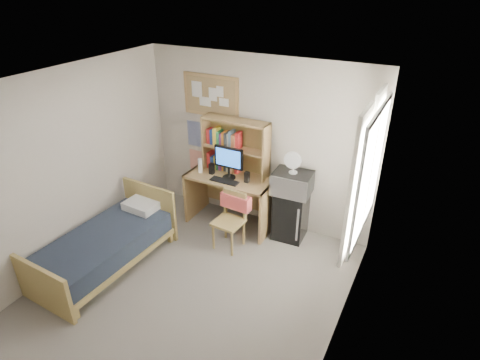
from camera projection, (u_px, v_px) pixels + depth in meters
The scene contains 25 objects.
floor at pixel (183, 298), 4.96m from camera, with size 3.60×4.20×0.02m, color gray.
ceiling at pixel (165, 90), 3.75m from camera, with size 3.60×4.20×0.02m, color silver.
wall_back at pixel (258, 143), 6.00m from camera, with size 3.60×0.04×2.60m, color beige.
wall_left at pixel (59, 174), 5.09m from camera, with size 0.04×4.20×2.60m, color beige.
wall_right at pixel (339, 257), 3.62m from camera, with size 0.04×4.20×2.60m, color beige.
window_unit at pixel (366, 173), 4.44m from camera, with size 0.10×1.40×1.70m, color white.
curtain_left at pixel (355, 188), 4.14m from camera, with size 0.04×0.55×1.70m, color white.
curtain_right at pixel (371, 159), 4.77m from camera, with size 0.04×0.55×1.70m, color white.
bulletin_board at pixel (211, 96), 6.02m from camera, with size 0.94×0.03×0.64m, color #A28555.
poster_wave at pixel (196, 134), 6.47m from camera, with size 0.30×0.01×0.42m, color #253995.
poster_japan at pixel (197, 160), 6.69m from camera, with size 0.28×0.01×0.36m, color #DF4427.
desk at pixel (231, 200), 6.25m from camera, with size 1.33×0.67×0.83m, color tan.
desk_chair at pixel (228, 222), 5.69m from camera, with size 0.43×0.43×0.85m, color tan.
mini_fridge at pixel (291, 214), 5.95m from camera, with size 0.45×0.45×0.76m, color black.
bed at pixel (105, 250), 5.39m from camera, with size 0.91×1.82×0.50m, color #1B2231.
hutch at pixel (235, 147), 5.97m from camera, with size 1.04×0.26×0.85m, color tan.
monitor at pixel (229, 163), 5.89m from camera, with size 0.46×0.04×0.49m, color black.
keyboard at pixel (224, 181), 5.89m from camera, with size 0.43×0.14×0.02m, color black.
speaker_left at pixel (212, 169), 6.09m from camera, with size 0.07×0.07×0.17m, color black.
speaker_right at pixel (247, 177), 5.84m from camera, with size 0.07×0.07×0.16m, color black.
water_bottle at pixel (200, 166), 6.12m from camera, with size 0.07×0.07×0.22m, color white.
hoodie at pixel (236, 201), 5.73m from camera, with size 0.46×0.14×0.22m, color #FF6361.
microwave at pixel (292, 183), 5.68m from camera, with size 0.54×0.41×0.31m, color #B4B4B9.
desk_fan at pixel (294, 163), 5.54m from camera, with size 0.24×0.24×0.30m, color white.
pillow at pixel (141, 206), 5.83m from camera, with size 0.47×0.33×0.11m, color white.
Camera 1 is at (2.33, -2.97, 3.60)m, focal length 30.00 mm.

